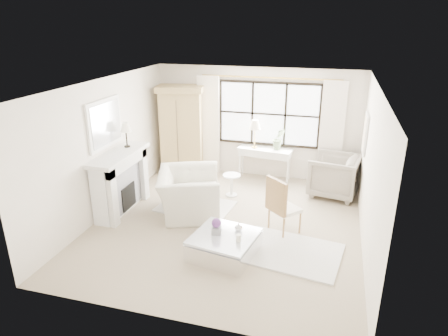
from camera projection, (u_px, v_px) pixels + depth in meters
The scene contains 32 objects.
floor at pixel (227, 224), 7.79m from camera, with size 5.50×5.50×0.00m, color tan.
ceiling at pixel (227, 84), 6.84m from camera, with size 5.50×5.50×0.00m, color silver.
wall_back at pixel (256, 123), 9.79m from camera, with size 5.00×5.00×0.00m, color silver.
wall_front at pixel (167, 230), 4.83m from camera, with size 5.00×5.00×0.00m, color beige.
wall_left at pixel (106, 147), 7.94m from camera, with size 5.50×5.50×0.00m, color white.
wall_right at pixel (371, 172), 6.68m from camera, with size 5.50×5.50×0.00m, color white.
window_pane at pixel (269, 114), 9.61m from camera, with size 2.40×0.02×1.50m, color white.
window_frame at pixel (269, 114), 9.60m from camera, with size 2.50×0.04×1.50m, color black, non-canonical shape.
curtain_rod at pixel (270, 78), 9.25m from camera, with size 0.04×0.04×3.30m, color #B58F3F.
curtain_left at pixel (209, 125), 10.04m from camera, with size 0.55×0.10×2.47m, color white.
curtain_right at pixel (331, 134), 9.29m from camera, with size 0.55×0.10×2.47m, color silver.
fireplace at pixel (119, 181), 8.13m from camera, with size 0.58×1.66×1.26m.
mirror_frame at pixel (105, 124), 7.76m from camera, with size 0.05×1.15×0.95m, color white.
mirror_glass at pixel (106, 124), 7.76m from camera, with size 0.02×1.00×0.80m, color silver.
art_frame at pixel (365, 134), 8.15m from camera, with size 0.04×0.62×0.82m, color silver.
art_canvas at pixel (364, 134), 8.15m from camera, with size 0.01×0.52×0.72m, color beige.
mantel_lamp at pixel (126, 129), 8.13m from camera, with size 0.22×0.22×0.51m.
armoire at pixel (182, 130), 9.98m from camera, with size 1.23×0.90×2.24m.
console_table at pixel (265, 164), 9.82m from camera, with size 1.35×0.61×0.80m.
console_lamp at pixel (255, 125), 9.55m from camera, with size 0.28×0.28×0.69m.
orchid_plant at pixel (279, 139), 9.51m from camera, with size 0.29×0.23×0.53m, color #5F774F.
side_table at pixel (232, 182), 8.91m from camera, with size 0.40×0.40×0.51m.
rug_left at pixel (196, 206), 8.48m from camera, with size 1.52×1.07×0.03m, color silver.
rug_right at pixel (290, 252), 6.81m from camera, with size 1.66×1.25×0.03m, color silver.
club_armchair at pixel (189, 193), 8.07m from camera, with size 1.36×1.19×0.89m, color beige.
wingback_chair at pixel (334, 176), 8.91m from camera, with size 1.00×1.03×0.93m, color gray.
french_chair at pixel (283, 217), 7.40m from camera, with size 0.68×0.68×1.08m.
coffee_table at pixel (224, 245), 6.70m from camera, with size 1.15×1.15×0.38m.
planter_box at pixel (216, 230), 6.67m from camera, with size 0.16×0.16×0.12m, color gray.
planter_flowers at pixel (216, 223), 6.62m from camera, with size 0.16×0.16×0.16m, color #613078.
pillar_candle at pixel (239, 238), 6.43m from camera, with size 0.08×0.08×0.12m, color silver.
coffee_vase at pixel (239, 227), 6.75m from camera, with size 0.13×0.13×0.14m, color silver.
Camera 1 is at (1.81, -6.66, 3.76)m, focal length 32.00 mm.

